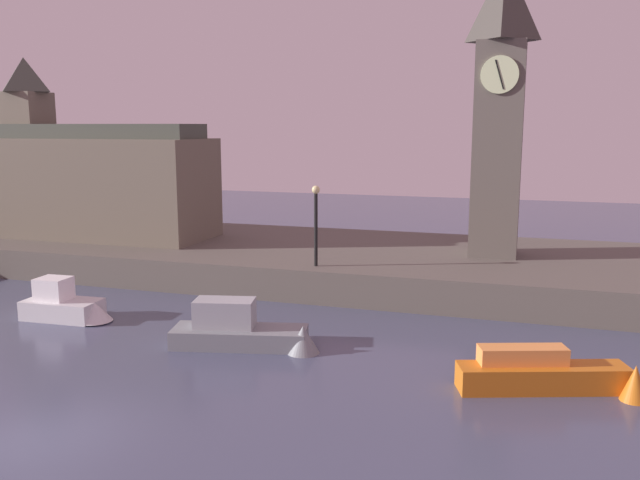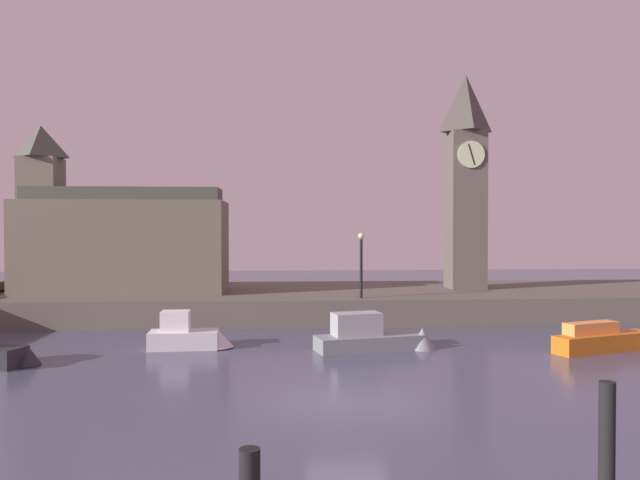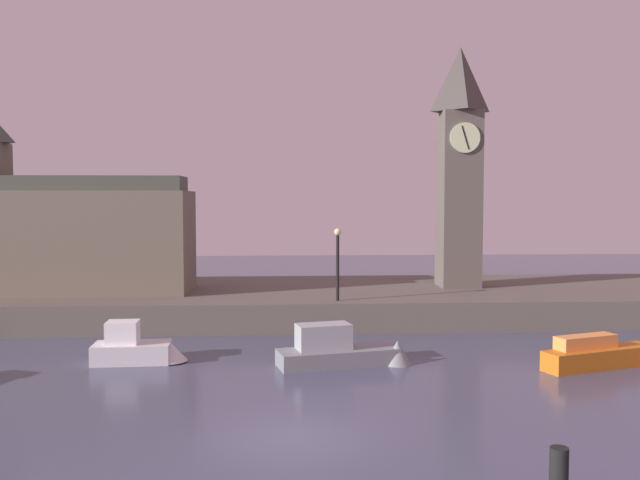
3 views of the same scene
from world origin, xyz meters
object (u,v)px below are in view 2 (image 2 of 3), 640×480
Objects in this scene: boat_patrol_orange at (612,340)px; boat_ferry_white at (190,336)px; clock_tower at (466,178)px; streetlamp at (361,257)px; mooring_post_right at (607,440)px; boat_cruiser_grey at (380,338)px; parliament_hall at (115,238)px.

boat_ferry_white is at bearing 174.14° from boat_patrol_orange.
clock_tower reaches higher than boat_patrol_orange.
streetlamp is (-7.43, -5.10, -4.86)m from clock_tower.
streetlamp is 0.95× the size of boat_ferry_white.
boat_ferry_white is (-15.95, -11.23, -8.08)m from clock_tower.
mooring_post_right reaches higher than boat_ferry_white.
clock_tower is 3.62× the size of boat_ferry_white.
streetlamp reaches higher than boat_cruiser_grey.
parliament_hall reaches higher than boat_cruiser_grey.
streetlamp reaches higher than boat_patrol_orange.
mooring_post_right is at bearing -101.28° from clock_tower.
boat_cruiser_grey reaches higher than boat_patrol_orange.
clock_tower is 15.66m from boat_patrol_orange.
streetlamp is 7.76m from boat_cruiser_grey.
streetlamp is at bearing -145.53° from clock_tower.
boat_cruiser_grey is (-2.10, 15.13, -0.62)m from mooring_post_right.
parliament_hall is 12.65m from boat_ferry_white.
mooring_post_right is 0.41× the size of boat_patrol_orange.
clock_tower reaches higher than boat_cruiser_grey.
streetlamp is (14.49, -4.20, -0.98)m from parliament_hall.
parliament_hall is (-21.92, -0.90, -3.88)m from clock_tower.
boat_ferry_white is at bearing -59.98° from parliament_hall.
clock_tower is 10.24m from streetlamp.
boat_patrol_orange is at bearing -26.57° from parliament_hall.
clock_tower is 3.80× the size of streetlamp.
parliament_hall is at bearing 163.83° from streetlamp.
clock_tower is at bearing 34.47° from streetlamp.
streetlamp is at bearing -16.17° from parliament_hall.
boat_cruiser_grey is at bearing -38.06° from parliament_hall.
parliament_hall is at bearing -177.64° from clock_tower.
boat_cruiser_grey is 1.50× the size of boat_ferry_white.
mooring_post_right is at bearing -84.88° from streetlamp.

